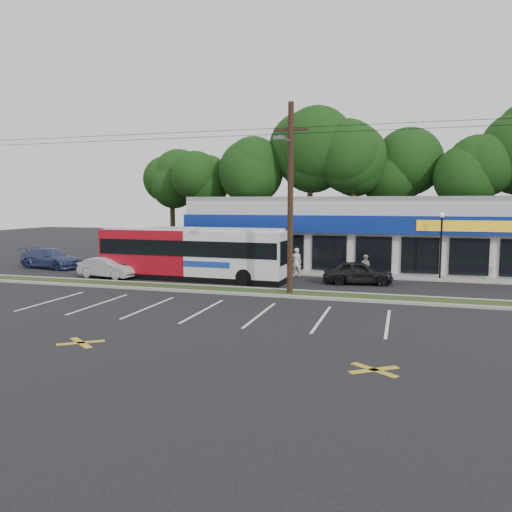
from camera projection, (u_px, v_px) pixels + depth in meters
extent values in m
plane|color=black|center=(230.00, 295.00, 26.39)|extent=(120.00, 120.00, 0.00)
cube|color=#243114|center=(236.00, 291.00, 27.34)|extent=(40.00, 1.60, 0.12)
cube|color=#9E9E93|center=(231.00, 293.00, 26.52)|extent=(40.00, 0.25, 0.14)
cube|color=#9E9E93|center=(241.00, 288.00, 28.14)|extent=(40.00, 0.25, 0.14)
cube|color=#9E9E93|center=(345.00, 275.00, 33.55)|extent=(32.00, 2.20, 0.10)
cube|color=beige|center=(362.00, 232.00, 39.82)|extent=(25.00, 12.00, 5.00)
cube|color=navy|center=(354.00, 224.00, 33.76)|extent=(25.00, 0.50, 1.20)
cube|color=black|center=(354.00, 254.00, 34.16)|extent=(24.00, 0.12, 2.40)
cube|color=yellow|center=(466.00, 226.00, 31.53)|extent=(6.00, 0.06, 0.70)
cube|color=gray|center=(362.00, 199.00, 39.54)|extent=(25.00, 12.00, 0.30)
cylinder|color=black|center=(290.00, 200.00, 25.96)|extent=(0.30, 0.30, 10.00)
cube|color=black|center=(291.00, 130.00, 25.57)|extent=(1.80, 0.12, 0.12)
cylinder|color=#59595E|center=(285.00, 139.00, 24.49)|extent=(0.10, 2.40, 0.10)
cube|color=#59595E|center=(279.00, 138.00, 23.27)|extent=(0.50, 0.25, 0.15)
cylinder|color=black|center=(236.00, 130.00, 26.41)|extent=(50.00, 0.02, 0.02)
cylinder|color=black|center=(236.00, 136.00, 26.44)|extent=(50.00, 0.02, 0.02)
cylinder|color=black|center=(441.00, 248.00, 31.46)|extent=(0.12, 0.12, 4.00)
sphere|color=silver|center=(442.00, 215.00, 31.23)|extent=(0.30, 0.30, 0.30)
cylinder|color=black|center=(172.00, 221.00, 55.39)|extent=(0.56, 0.56, 5.72)
sphere|color=black|center=(171.00, 170.00, 54.79)|extent=(6.76, 6.76, 6.76)
cylinder|color=black|center=(214.00, 221.00, 53.98)|extent=(0.56, 0.56, 5.72)
sphere|color=black|center=(214.00, 169.00, 53.38)|extent=(6.76, 6.76, 6.76)
cylinder|color=black|center=(259.00, 222.00, 52.56)|extent=(0.56, 0.56, 5.72)
sphere|color=black|center=(259.00, 168.00, 51.96)|extent=(6.76, 6.76, 6.76)
cylinder|color=black|center=(305.00, 222.00, 51.15)|extent=(0.56, 0.56, 5.72)
sphere|color=black|center=(306.00, 167.00, 50.55)|extent=(6.76, 6.76, 6.76)
cylinder|color=black|center=(355.00, 223.00, 49.74)|extent=(0.56, 0.56, 5.72)
sphere|color=black|center=(356.00, 166.00, 49.14)|extent=(6.76, 6.76, 6.76)
cylinder|color=black|center=(407.00, 223.00, 48.32)|extent=(0.56, 0.56, 5.72)
sphere|color=black|center=(409.00, 165.00, 47.73)|extent=(6.76, 6.76, 6.76)
cylinder|color=black|center=(462.00, 224.00, 46.91)|extent=(0.56, 0.56, 5.72)
sphere|color=black|center=(465.00, 164.00, 46.31)|extent=(6.76, 6.76, 6.76)
cube|color=#A10C19|center=(150.00, 251.00, 32.62)|extent=(6.18, 2.76, 2.79)
cube|color=white|center=(237.00, 254.00, 30.69)|extent=(6.18, 2.76, 2.79)
cube|color=black|center=(193.00, 276.00, 31.82)|extent=(12.27, 2.93, 0.36)
cube|color=black|center=(192.00, 247.00, 31.62)|extent=(12.03, 3.03, 0.96)
cube|color=black|center=(285.00, 252.00, 29.70)|extent=(0.14, 2.16, 1.42)
cube|color=#193899|center=(206.00, 264.00, 30.03)|extent=(3.05, 0.14, 0.36)
cube|color=white|center=(192.00, 229.00, 31.50)|extent=(11.66, 2.70, 0.18)
cylinder|color=black|center=(125.00, 271.00, 32.06)|extent=(0.98, 0.32, 0.98)
cylinder|color=black|center=(144.00, 267.00, 34.23)|extent=(0.98, 0.32, 0.98)
cylinder|color=black|center=(244.00, 277.00, 29.47)|extent=(0.98, 0.32, 0.98)
cylinder|color=black|center=(256.00, 272.00, 31.64)|extent=(0.98, 0.32, 0.98)
imported|color=black|center=(358.00, 272.00, 29.94)|extent=(4.36, 2.30, 1.41)
imported|color=#B0B1B8|center=(108.00, 268.00, 32.38)|extent=(4.25, 2.04, 1.35)
imported|color=navy|center=(51.00, 258.00, 37.21)|extent=(5.37, 2.90, 1.48)
imported|color=silver|center=(296.00, 262.00, 32.76)|extent=(0.79, 0.61, 1.92)
imported|color=#C0B2AD|center=(365.00, 266.00, 32.61)|extent=(0.87, 0.78, 1.49)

